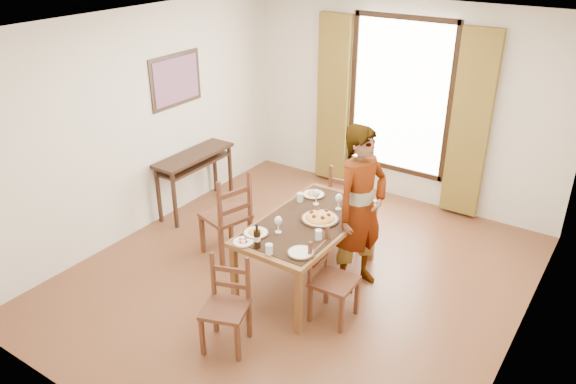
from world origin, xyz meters
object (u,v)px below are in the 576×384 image
Objects in this scene: man at (361,210)px; pasta_platter at (320,216)px; console_table at (194,162)px; dining_table at (308,226)px.

pasta_platter is (-0.36, -0.19, -0.10)m from man.
console_table is 2.25m from dining_table.
man reaches higher than dining_table.
dining_table is at bearing 136.60° from man.
pasta_platter is at bearing 36.28° from dining_table.
dining_table is 4.16× the size of pasta_platter.
console_table is 0.72× the size of dining_table.
dining_table is at bearing -143.72° from pasta_platter.
man is at bearing 29.77° from dining_table.
man reaches higher than pasta_platter.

